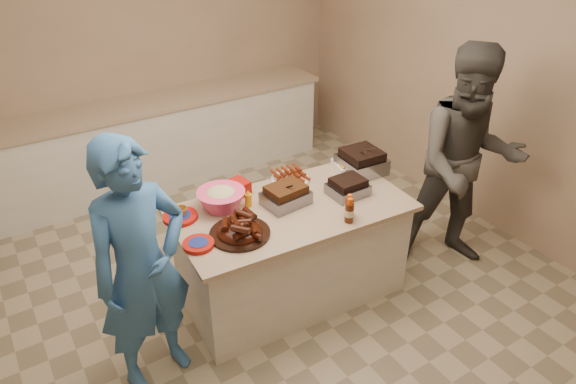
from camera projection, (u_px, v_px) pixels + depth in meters
room at (269, 290)px, 4.07m from camera, size 4.50×5.00×2.70m
back_counter at (162, 140)px, 5.44m from camera, size 3.60×0.64×0.90m
island at (291, 292)px, 4.06m from camera, size 1.73×0.99×0.79m
rib_platter at (240, 235)px, 3.36m from camera, size 0.51×0.51×0.16m
pulled_pork_tray at (286, 204)px, 3.69m from camera, size 0.33×0.27×0.09m
brisket_tray at (347, 194)px, 3.80m from camera, size 0.27×0.23×0.08m
roasting_pan at (361, 172)px, 4.11m from camera, size 0.34×0.34×0.13m
coleslaw_bowl at (222, 208)px, 3.64m from camera, size 0.37×0.37×0.23m
sausage_plate at (290, 180)px, 3.99m from camera, size 0.30×0.30×0.05m
mac_cheese_dish at (353, 168)px, 4.15m from camera, size 0.35×0.29×0.08m
bbq_bottle_a at (349, 221)px, 3.49m from camera, size 0.07×0.07×0.18m
bbq_bottle_b at (348, 217)px, 3.54m from camera, size 0.06×0.06×0.18m
mustard_bottle at (249, 206)px, 3.66m from camera, size 0.05×0.05×0.13m
sauce_bowl at (281, 201)px, 3.72m from camera, size 0.13×0.05×0.13m
plate_stack_large at (180, 218)px, 3.52m from camera, size 0.25×0.25×0.03m
plate_stack_small at (199, 246)px, 3.25m from camera, size 0.21×0.21×0.03m
plastic_cup at (182, 218)px, 3.53m from camera, size 0.10×0.09×0.09m
basket_stack at (235, 195)px, 3.79m from camera, size 0.23×0.19×0.10m
guest_blue at (160, 368)px, 3.41m from camera, size 0.92×1.77×0.40m
guest_gray at (448, 257)px, 4.44m from camera, size 1.76×2.03×0.70m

